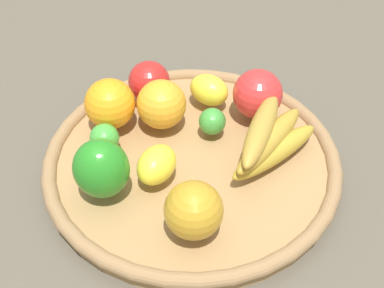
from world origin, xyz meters
TOP-DOWN VIEW (x-y plane):
  - ground_plane at (0.00, 0.00)m, footprint 2.40×2.40m
  - basket at (0.00, 0.00)m, footprint 0.44×0.44m
  - lemon_0 at (-0.03, -0.06)m, footprint 0.06×0.07m
  - lime_1 at (-0.12, -0.03)m, footprint 0.06×0.06m
  - lemon_1 at (-0.02, 0.12)m, footprint 0.08×0.06m
  - banana_bunch at (0.10, 0.03)m, footprint 0.11×0.17m
  - apple_2 at (0.06, 0.12)m, footprint 0.09×0.09m
  - apple_1 at (-0.11, 0.10)m, footprint 0.09×0.09m
  - orange_1 at (-0.14, 0.02)m, footprint 0.11×0.11m
  - bell_pepper at (-0.09, -0.11)m, footprint 0.09×0.09m
  - apple_0 at (0.05, -0.13)m, footprint 0.10×0.10m
  - lime_0 at (0.01, 0.06)m, footprint 0.05×0.05m
  - orange_0 at (-0.07, 0.05)m, footprint 0.11×0.11m

SIDE VIEW (x-z plane):
  - ground_plane at x=0.00m, z-range 0.00..0.00m
  - basket at x=0.00m, z-range 0.00..0.03m
  - lime_0 at x=0.01m, z-range 0.03..0.07m
  - lime_1 at x=-0.12m, z-range 0.03..0.08m
  - lemon_1 at x=-0.02m, z-range 0.03..0.08m
  - lemon_0 at x=-0.03m, z-range 0.03..0.08m
  - banana_bunch at x=0.10m, z-range 0.03..0.10m
  - apple_1 at x=-0.11m, z-range 0.03..0.10m
  - apple_0 at x=0.05m, z-range 0.03..0.11m
  - orange_0 at x=-0.07m, z-range 0.03..0.11m
  - orange_1 at x=-0.14m, z-range 0.03..0.11m
  - apple_2 at x=0.06m, z-range 0.03..0.11m
  - bell_pepper at x=-0.09m, z-range 0.03..0.12m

